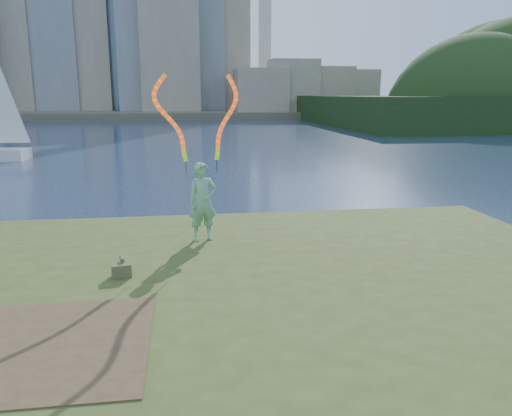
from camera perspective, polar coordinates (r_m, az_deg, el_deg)
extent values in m
plane|color=#1A2741|center=(10.86, -7.53, -10.40)|extent=(320.00, 320.00, 0.00)
cube|color=#354418|center=(8.55, -7.31, -16.08)|extent=(20.00, 18.00, 0.30)
cube|color=#354418|center=(8.70, -7.39, -13.68)|extent=(17.00, 15.00, 0.30)
cube|color=#354418|center=(8.77, -7.46, -11.64)|extent=(14.00, 12.00, 0.30)
cube|color=#47331E|center=(7.93, -23.98, -14.23)|extent=(3.20, 3.00, 0.02)
cube|color=#4E4939|center=(105.05, -8.31, 10.75)|extent=(320.00, 40.00, 1.20)
imported|color=#1B772D|center=(12.05, -6.10, 0.71)|extent=(0.78, 0.60, 1.90)
cylinder|color=black|center=(11.94, -8.00, 4.64)|extent=(0.02, 0.02, 0.30)
cylinder|color=black|center=(12.13, -4.51, 4.86)|extent=(0.02, 0.02, 0.30)
cube|color=#4B502C|center=(10.11, -15.13, -6.90)|extent=(0.41, 0.31, 0.26)
cylinder|color=#4B502C|center=(10.22, -15.07, -5.65)|extent=(0.14, 0.26, 0.09)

